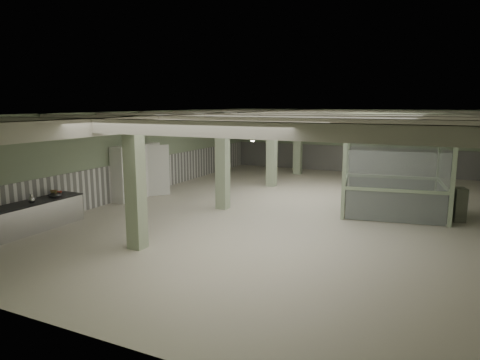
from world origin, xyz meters
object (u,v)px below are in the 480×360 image
at_px(guard_booth, 395,160).
at_px(filing_cabinet, 459,205).
at_px(prep_counter, 5,223).
at_px(walkin_cooler, 137,171).

distance_m(guard_booth, filing_cabinet, 2.56).
relative_size(prep_counter, guard_booth, 1.28).
relative_size(guard_booth, filing_cabinet, 3.55).
bearing_deg(walkin_cooler, filing_cabinet, 8.12).
bearing_deg(guard_booth, walkin_cooler, -178.50).
distance_m(walkin_cooler, filing_cabinet, 12.26).
relative_size(prep_counter, filing_cabinet, 4.54).
height_order(guard_booth, filing_cabinet, guard_booth).
bearing_deg(prep_counter, filing_cabinet, 33.14).
bearing_deg(walkin_cooler, prep_counter, -89.21).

